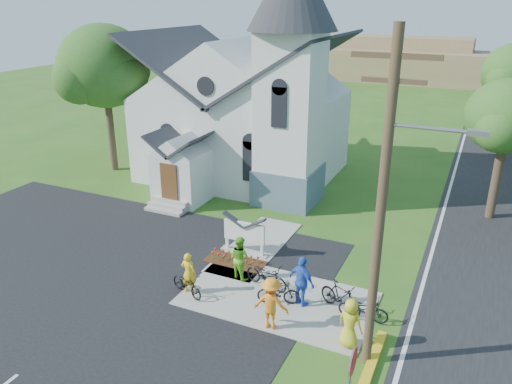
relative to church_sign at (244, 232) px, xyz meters
The scene contains 21 objects.
ground 3.57m from the church_sign, 69.44° to the right, with size 120.00×120.00×0.00m, color #2D5B1A.
parking_lot 7.86m from the church_sign, 138.12° to the right, with size 20.00×16.00×0.02m, color black.
sidewalk 3.95m from the church_sign, 45.00° to the right, with size 7.00×4.00×0.05m, color #A49E94.
church 11.06m from the church_sign, 114.73° to the left, with size 12.35×12.00×13.00m.
church_sign is the anchor object (origin of this frame).
flower_bed 1.34m from the church_sign, 90.00° to the right, with size 2.60×1.10×0.07m, color #381A0F.
utility_pole 9.18m from the church_sign, 35.60° to the right, with size 3.45×0.28×10.00m.
stop_sign 9.97m from the church_sign, 48.12° to the right, with size 0.11×0.76×2.48m.
tree_lot_corner 15.53m from the church_sign, 152.02° to the left, with size 5.60×5.60×9.15m.
tree_road_near 13.75m from the church_sign, 42.21° to the left, with size 4.00×4.00×7.05m.
distant_hills 53.34m from the church_sign, 85.10° to the left, with size 61.00×10.00×5.60m.
cyclist_0 3.77m from the church_sign, 97.63° to the right, with size 0.61×0.40×1.67m, color yellow.
bike_0 3.95m from the church_sign, 97.34° to the right, with size 0.57×1.64×0.86m, color black.
cyclist_1 2.09m from the church_sign, 68.73° to the right, with size 0.87×0.68×1.78m, color #60BA22.
bike_1 4.18m from the church_sign, 46.50° to the right, with size 0.44×1.57×0.94m, color black.
cyclist_2 4.55m from the church_sign, 36.79° to the right, with size 1.14×0.47×1.94m, color blue.
bike_2 2.99m from the church_sign, 47.04° to the right, with size 0.66×1.89×0.99m, color black.
cyclist_3 5.41m from the church_sign, 54.36° to the right, with size 1.21×0.69×1.87m, color orange.
bike_3 5.61m from the church_sign, 26.16° to the right, with size 0.52×1.83×1.10m, color black.
cyclist_4 7.20m from the church_sign, 36.12° to the right, with size 0.84×0.54×1.71m, color gold.
bike_4 6.50m from the church_sign, 24.41° to the right, with size 0.61×1.74×0.91m, color black.
Camera 1 is at (7.46, -14.27, 10.52)m, focal length 35.00 mm.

